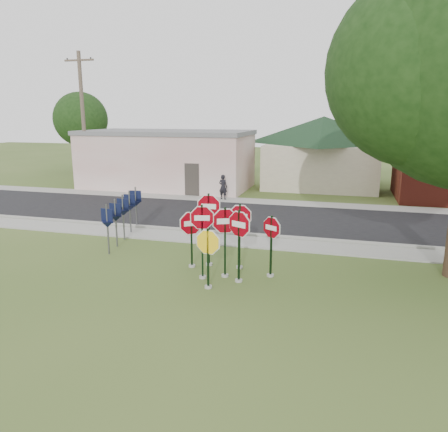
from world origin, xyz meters
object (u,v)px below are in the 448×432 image
(stop_sign_center, at_px, (225,232))
(utility_pole_near, at_px, (83,120))
(stop_sign_left, at_px, (202,231))
(stop_sign_yellow, at_px, (208,251))
(pedestrian, at_px, (223,187))

(stop_sign_center, height_order, utility_pole_near, utility_pole_near)
(stop_sign_center, distance_m, utility_pole_near, 19.99)
(stop_sign_left, bearing_deg, stop_sign_center, 26.35)
(stop_sign_center, relative_size, stop_sign_left, 0.96)
(stop_sign_yellow, height_order, utility_pole_near, utility_pole_near)
(stop_sign_yellow, relative_size, utility_pole_near, 0.22)
(utility_pole_near, relative_size, pedestrian, 6.01)
(stop_sign_center, xyz_separation_m, stop_sign_yellow, (-0.24, -1.10, -0.37))
(pedestrian, bearing_deg, utility_pole_near, 7.64)
(stop_sign_center, relative_size, utility_pole_near, 0.27)
(pedestrian, bearing_deg, stop_sign_yellow, 116.38)
(utility_pole_near, height_order, pedestrian, utility_pole_near)
(stop_sign_center, xyz_separation_m, stop_sign_left, (-0.68, -0.34, 0.06))
(utility_pole_near, distance_m, pedestrian, 11.16)
(stop_sign_center, bearing_deg, stop_sign_yellow, -102.55)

